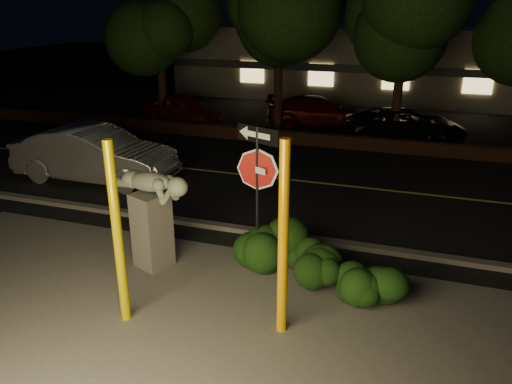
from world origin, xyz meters
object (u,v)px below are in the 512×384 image
Objects in this scene: signpost at (257,170)px; parked_car_darkred at (317,111)px; yellow_pole_left at (118,235)px; silver_sedan at (95,154)px; parked_car_dark at (406,125)px; yellow_pole_right at (283,242)px; sculpture at (151,207)px; parked_car_red at (182,109)px.

signpost is 0.66× the size of parked_car_darkred.
yellow_pole_left is at bearing 165.59° from parked_car_darkred.
silver_sedan is 10.91m from parked_car_darkred.
silver_sedan is at bearing 117.67° from parked_car_dark.
yellow_pole_right reaches higher than sculpture.
parked_car_red is at bearing 89.97° from parked_car_darkred.
yellow_pole_right is at bearing -38.88° from signpost.
yellow_pole_right is 16.37m from parked_car_red.
parked_car_red is 0.85× the size of parked_car_dark.
parked_car_darkred is (6.08, 1.53, -0.02)m from parked_car_red.
yellow_pole_right is (2.73, 0.56, 0.05)m from yellow_pole_left.
parked_car_dark is at bearing -125.47° from parked_car_darkred.
parked_car_red is at bearing 122.29° from yellow_pole_right.
yellow_pole_right is at bearing 160.21° from parked_car_dark.
silver_sedan reaches higher than parked_car_darkred.
yellow_pole_right is 1.55× the size of sculpture.
silver_sedan is 1.12× the size of parked_car_darkred.
parked_car_darkred is at bearing -56.34° from parked_car_red.
parked_car_darkred is (0.08, 15.90, -0.99)m from yellow_pole_left.
sculpture is 0.48× the size of parked_car_darkred.
yellow_pole_right is at bearing -1.13° from sculpture.
silver_sedan is (-4.51, 4.34, -0.51)m from sculpture.
parked_car_darkred is at bearing 109.31° from sculpture.
yellow_pole_left is at bearing -168.40° from yellow_pole_right.
parked_car_darkred is (5.05, 9.67, -0.18)m from silver_sedan.
parked_car_red is at bearing 145.14° from signpost.
signpost is 0.59× the size of silver_sedan.
parked_car_darkred is at bearing 99.77° from yellow_pole_right.
silver_sedan is (-4.97, 6.23, -0.81)m from yellow_pole_left.
signpost is at bearing -127.57° from parked_car_red.
parked_car_darkred is at bearing -29.06° from silver_sedan.
yellow_pole_right reaches higher than signpost.
parked_car_darkred is at bearing 118.86° from signpost.
sculpture is at bearing -139.52° from signpost.
parked_car_darkred is (-1.54, 13.33, -1.51)m from signpost.
signpost is at bearing 154.03° from parked_car_dark.
silver_sedan is at bearing 128.58° from yellow_pole_left.
sculpture is 0.46× the size of parked_car_dark.
parked_car_red is (-5.54, 12.48, -0.67)m from sculpture.
parked_car_red is (-1.03, 8.14, -0.16)m from silver_sedan.
yellow_pole_right reaches higher than yellow_pole_left.
sculpture is (-3.18, 1.33, -0.35)m from yellow_pole_right.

